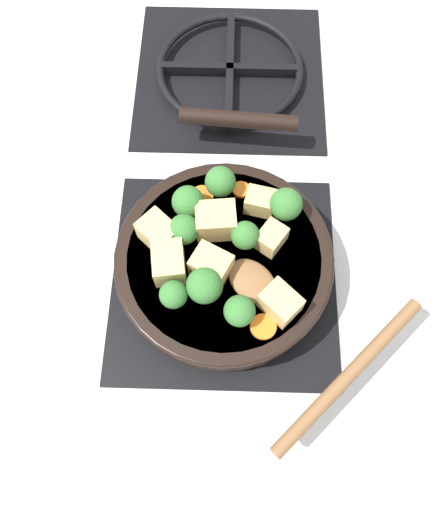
{
  "coord_description": "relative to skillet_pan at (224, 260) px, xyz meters",
  "views": [
    {
      "loc": [
        0.01,
        -0.24,
        0.65
      ],
      "look_at": [
        0.0,
        0.0,
        0.08
      ],
      "focal_mm": 35.0,
      "sensor_mm": 36.0,
      "label": 1
    }
  ],
  "objects": [
    {
      "name": "carrot_slice_orange_thin",
      "position": [
        0.05,
        -0.09,
        0.02
      ],
      "size": [
        0.03,
        0.03,
        0.01
      ],
      "primitive_type": "cylinder",
      "color": "orange",
      "rests_on": "skillet_pan"
    },
    {
      "name": "tofu_cube_west_chunk",
      "position": [
        0.04,
        0.07,
        0.04
      ],
      "size": [
        0.04,
        0.04,
        0.03
      ],
      "primitive_type": "cube",
      "rotation": [
        0.0,
        0.0,
        6.06
      ],
      "color": "#DBB770",
      "rests_on": "skillet_pan"
    },
    {
      "name": "broccoli_floret_north_edge",
      "position": [
        0.08,
        0.06,
        0.05
      ],
      "size": [
        0.04,
        0.04,
        0.05
      ],
      "color": "#709956",
      "rests_on": "skillet_pan"
    },
    {
      "name": "broccoli_floret_center_top",
      "position": [
        0.02,
        -0.08,
        0.05
      ],
      "size": [
        0.04,
        0.04,
        0.04
      ],
      "color": "#709956",
      "rests_on": "skillet_pan"
    },
    {
      "name": "tofu_cube_east_chunk",
      "position": [
        -0.08,
        0.02,
        0.04
      ],
      "size": [
        0.06,
        0.06,
        0.04
      ],
      "primitive_type": "cube",
      "rotation": [
        0.0,
        0.0,
        2.4
      ],
      "color": "#DBB770",
      "rests_on": "skillet_pan"
    },
    {
      "name": "broccoli_floret_south_cluster",
      "position": [
        -0.06,
        -0.06,
        0.05
      ],
      "size": [
        0.03,
        0.03,
        0.04
      ],
      "color": "#709956",
      "rests_on": "skillet_pan"
    },
    {
      "name": "ground_plane",
      "position": [
        -0.0,
        -0.0,
        -0.06
      ],
      "size": [
        2.4,
        2.4,
        0.0
      ],
      "primitive_type": "plane",
      "color": "silver"
    },
    {
      "name": "broccoli_floret_near_spoon",
      "position": [
        -0.02,
        -0.05,
        0.05
      ],
      "size": [
        0.04,
        0.04,
        0.05
      ],
      "color": "#709956",
      "rests_on": "skillet_pan"
    },
    {
      "name": "carrot_slice_edge_slice",
      "position": [
        -0.03,
        0.08,
        0.02
      ],
      "size": [
        0.03,
        0.03,
        0.01
      ],
      "primitive_type": "cylinder",
      "color": "orange",
      "rests_on": "skillet_pan"
    },
    {
      "name": "broccoli_floret_west_rim",
      "position": [
        -0.01,
        0.09,
        0.05
      ],
      "size": [
        0.04,
        0.04,
        0.05
      ],
      "color": "#709956",
      "rests_on": "skillet_pan"
    },
    {
      "name": "wooden_spoon",
      "position": [
        0.1,
        -0.1,
        0.03
      ],
      "size": [
        0.24,
        0.24,
        0.02
      ],
      "color": "brown",
      "rests_on": "skillet_pan"
    },
    {
      "name": "broccoli_floret_mid_floret",
      "position": [
        -0.05,
        0.02,
        0.05
      ],
      "size": [
        0.04,
        0.04,
        0.05
      ],
      "color": "#709956",
      "rests_on": "skillet_pan"
    },
    {
      "name": "tofu_cube_back_piece",
      "position": [
        -0.02,
        -0.02,
        0.04
      ],
      "size": [
        0.06,
        0.05,
        0.04
      ],
      "primitive_type": "cube",
      "rotation": [
        0.0,
        0.0,
        5.8
      ],
      "color": "#DBB770",
      "rests_on": "skillet_pan"
    },
    {
      "name": "broccoli_floret_small_inner",
      "position": [
        -0.05,
        0.06,
        0.05
      ],
      "size": [
        0.04,
        0.04,
        0.05
      ],
      "color": "#709956",
      "rests_on": "skillet_pan"
    },
    {
      "name": "tofu_cube_mid_small",
      "position": [
        0.06,
        0.02,
        0.04
      ],
      "size": [
        0.04,
        0.05,
        0.03
      ],
      "primitive_type": "cube",
      "rotation": [
        0.0,
        0.0,
        4.1
      ],
      "color": "#DBB770",
      "rests_on": "skillet_pan"
    },
    {
      "name": "skillet_pan",
      "position": [
        0.0,
        0.0,
        0.0
      ],
      "size": [
        0.28,
        0.38,
        0.05
      ],
      "color": "black",
      "rests_on": "front_burner_grate"
    },
    {
      "name": "front_burner_grate",
      "position": [
        -0.0,
        -0.0,
        -0.04
      ],
      "size": [
        0.31,
        0.31,
        0.03
      ],
      "color": "black",
      "rests_on": "ground_plane"
    },
    {
      "name": "broccoli_floret_east_rim",
      "position": [
        0.03,
        0.01,
        0.05
      ],
      "size": [
        0.04,
        0.04,
        0.04
      ],
      "color": "#709956",
      "rests_on": "skillet_pan"
    },
    {
      "name": "carrot_slice_near_center",
      "position": [
        0.02,
        0.09,
        0.02
      ],
      "size": [
        0.02,
        0.02,
        0.01
      ],
      "primitive_type": "cylinder",
      "color": "orange",
      "rests_on": "skillet_pan"
    },
    {
      "name": "tofu_cube_near_handle",
      "position": [
        -0.07,
        -0.02,
        0.04
      ],
      "size": [
        0.04,
        0.05,
        0.04
      ],
      "primitive_type": "cube",
      "rotation": [
        0.0,
        0.0,
        1.71
      ],
      "color": "#DBB770",
      "rests_on": "skillet_pan"
    },
    {
      "name": "tofu_cube_front_piece",
      "position": [
        0.07,
        -0.07,
        0.04
      ],
      "size": [
        0.06,
        0.06,
        0.04
      ],
      "primitive_type": "cube",
      "rotation": [
        0.0,
        0.0,
        2.38
      ],
      "color": "#DBB770",
      "rests_on": "skillet_pan"
    },
    {
      "name": "rear_burner_grate",
      "position": [
        -0.0,
        0.36,
        -0.04
      ],
      "size": [
        0.31,
        0.31,
        0.03
      ],
      "color": "black",
      "rests_on": "ground_plane"
    },
    {
      "name": "tofu_cube_center_large",
      "position": [
        -0.01,
        0.04,
        0.04
      ],
      "size": [
        0.05,
        0.04,
        0.04
      ],
      "primitive_type": "cube",
      "rotation": [
        0.0,
        0.0,
        3.24
      ],
      "color": "#DBB770",
      "rests_on": "skillet_pan"
    }
  ]
}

